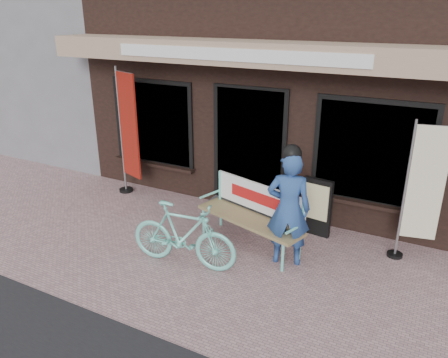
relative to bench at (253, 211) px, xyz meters
The scene contains 9 objects.
ground 1.19m from the bench, 124.19° to the right, with size 70.00×70.00×0.00m, color #AB8385.
storefront 4.80m from the bench, 98.20° to the left, with size 7.00×6.77×6.00m.
neighbor_left_near 10.54m from the bench, 153.00° to the left, with size 10.00×7.00×6.40m, color slate.
bench is the anchor object (origin of this frame).
person 0.73m from the bench, 20.94° to the right, with size 0.69×0.55×1.74m.
bicycle 1.16m from the bench, 121.92° to the right, with size 0.44×1.56×0.93m, color #72DFCB.
nobori_red 2.99m from the bench, 167.06° to the left, with size 0.71×0.37×2.42m.
nobori_cream 2.34m from the bench, 17.01° to the left, with size 0.61×0.26×2.04m.
menu_stand 1.06m from the bench, 44.62° to the left, with size 0.48×0.16×0.94m.
Camera 1 is at (2.94, -4.55, 3.36)m, focal length 35.00 mm.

